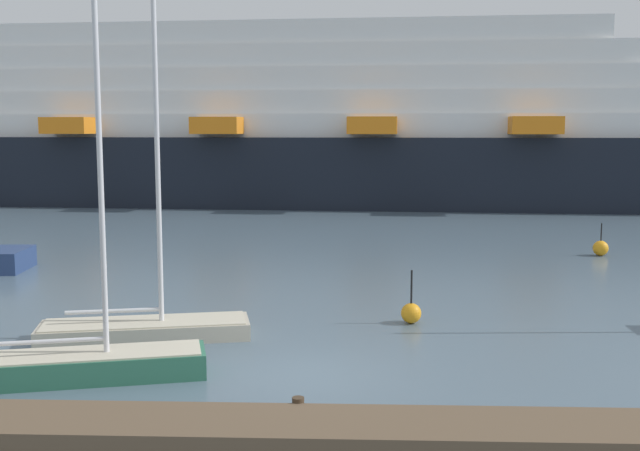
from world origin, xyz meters
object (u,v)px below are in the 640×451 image
channel_buoy_1 (411,313)px  sailboat_3 (145,322)px  channel_buoy_2 (601,248)px  sailboat_0 (88,358)px  cruise_ship (170,127)px

channel_buoy_1 → sailboat_3: bearing=-165.1°
sailboat_3 → channel_buoy_1: bearing=3.1°
channel_buoy_1 → channel_buoy_2: bearing=52.7°
sailboat_0 → sailboat_3: 3.46m
channel_buoy_1 → cruise_ship: (-16.15, 38.62, 5.53)m
sailboat_0 → cruise_ship: cruise_ship is taller
channel_buoy_1 → cruise_ship: 42.22m
sailboat_3 → channel_buoy_2: sailboat_3 is taller
cruise_ship → channel_buoy_1: bearing=-62.9°
sailboat_0 → cruise_ship: bearing=86.9°
sailboat_3 → cruise_ship: bearing=90.4°
sailboat_3 → cruise_ship: 41.86m
channel_buoy_1 → cruise_ship: cruise_ship is taller
sailboat_3 → sailboat_0: bearing=-108.5°
sailboat_0 → channel_buoy_2: bearing=32.2°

